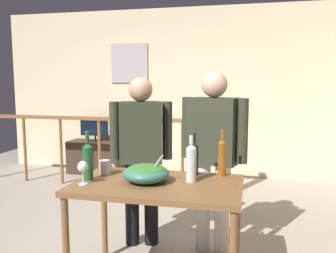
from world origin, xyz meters
name	(u,v)px	position (x,y,z in m)	size (l,w,h in m)	color
ground_plane	(129,252)	(0.00, 0.00, 0.00)	(8.30, 8.30, 0.00)	#9E9384
back_wall	(186,92)	(0.00, 2.91, 1.36)	(6.38, 0.10, 2.71)	beige
framed_picture	(129,63)	(-0.96, 2.85, 1.84)	(0.64, 0.03, 0.65)	#AA9EA0
stair_railing	(134,142)	(-0.56, 1.85, 0.68)	(3.79, 0.10, 1.08)	brown
tv_console	(96,157)	(-1.48, 2.56, 0.27)	(0.90, 0.40, 0.54)	#38281E
flat_screen_tv	(94,128)	(-1.48, 2.53, 0.77)	(0.47, 0.12, 0.37)	black
serving_table	(158,195)	(0.40, -0.47, 0.71)	(1.21, 0.73, 0.81)	brown
salad_bowl	(146,172)	(0.31, -0.48, 0.88)	(0.34, 0.34, 0.21)	#337060
wine_glass	(83,168)	(-0.10, -0.64, 0.93)	(0.07, 0.07, 0.17)	silver
wine_bottle_amber	(222,157)	(0.83, -0.17, 0.96)	(0.07, 0.07, 0.36)	brown
wine_bottle_clear	(191,162)	(0.63, -0.39, 0.95)	(0.08, 0.08, 0.34)	silver
wine_bottle_dark	(194,158)	(0.62, -0.21, 0.94)	(0.06, 0.06, 0.33)	black
wine_bottle_green	(88,160)	(-0.12, -0.52, 0.95)	(0.07, 0.07, 0.36)	#1E5628
mug_white	(105,167)	(-0.06, -0.33, 0.86)	(0.13, 0.09, 0.11)	white
person_standing_left	(141,148)	(0.07, 0.20, 0.92)	(0.55, 0.32, 1.57)	black
person_standing_right	(213,147)	(0.73, 0.20, 0.96)	(0.59, 0.32, 1.62)	beige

